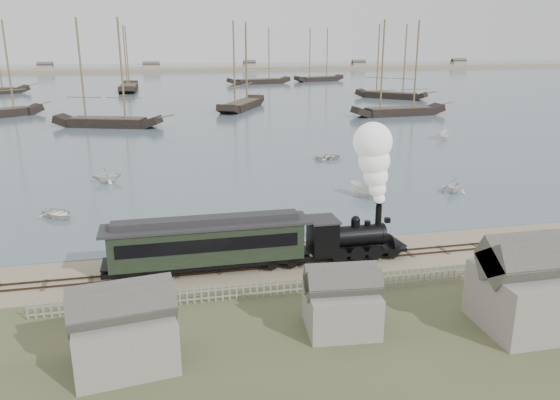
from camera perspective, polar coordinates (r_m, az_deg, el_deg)
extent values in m
plane|color=gray|center=(42.79, -1.35, -5.79)|extent=(600.00, 600.00, 0.00)
cube|color=#485C67|center=(209.60, -10.59, 11.89)|extent=(600.00, 336.00, 0.06)
cube|color=#33251C|center=(40.50, -0.66, -6.98)|extent=(120.00, 0.08, 0.12)
cube|color=#33251C|center=(41.40, -0.94, -6.43)|extent=(120.00, 0.08, 0.12)
cube|color=#3A3025|center=(40.97, -0.80, -6.79)|extent=(120.00, 1.80, 0.06)
cube|color=tan|center=(289.39, -11.24, 13.08)|extent=(500.00, 20.00, 1.80)
cube|color=black|center=(42.43, 8.06, -5.06)|extent=(7.30, 2.15, 0.27)
cylinder|color=black|center=(41.91, 7.56, -3.75)|extent=(4.51, 1.61, 1.61)
cube|color=black|center=(41.12, 4.47, -3.74)|extent=(1.93, 2.36, 2.47)
cube|color=#28282A|center=(40.69, 4.51, -2.04)|extent=(2.15, 2.58, 0.13)
cylinder|color=black|center=(42.15, 10.25, -1.67)|extent=(0.47, 0.47, 1.72)
sphere|color=black|center=(41.56, 7.91, -2.11)|extent=(0.69, 0.69, 0.69)
cone|color=black|center=(43.74, 12.29, -4.77)|extent=(1.50, 2.15, 2.15)
cube|color=black|center=(42.56, 11.16, -2.08)|extent=(0.38, 0.38, 0.38)
cube|color=black|center=(40.09, -7.51, -6.39)|extent=(14.75, 2.42, 0.37)
cube|color=black|center=(39.54, -7.59, -4.42)|extent=(13.69, 2.63, 2.63)
cube|color=black|center=(38.20, -7.42, -4.76)|extent=(12.64, 0.06, 0.95)
cube|color=black|center=(40.70, -7.78, -3.41)|extent=(12.64, 0.06, 0.95)
cube|color=#28282A|center=(39.07, -7.67, -2.54)|extent=(14.75, 2.84, 0.19)
cube|color=#28282A|center=(38.97, -7.69, -2.11)|extent=(13.17, 1.26, 0.47)
imported|color=white|center=(42.06, -13.81, -6.10)|extent=(3.79, 4.59, 0.82)
imported|color=white|center=(55.34, -22.23, -1.32)|extent=(4.52, 4.51, 0.77)
imported|color=white|center=(66.70, -17.63, 2.50)|extent=(3.37, 3.74, 1.74)
imported|color=white|center=(58.55, 8.69, 1.07)|extent=(4.16, 2.84, 1.50)
imported|color=white|center=(76.25, 5.10, 4.55)|extent=(2.73, 3.80, 0.78)
imported|color=white|center=(62.46, 17.74, 1.51)|extent=(4.06, 4.09, 1.63)
imported|color=white|center=(95.28, 16.70, 6.56)|extent=(3.47, 4.03, 1.51)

